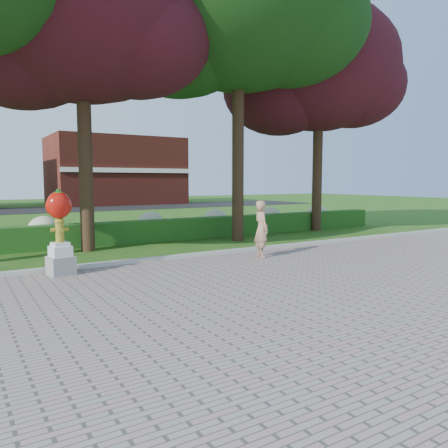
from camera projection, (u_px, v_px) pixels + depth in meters
name	position (u px, v px, depth m)	size (l,w,h in m)	color
ground	(243.00, 279.00, 10.15)	(100.00, 100.00, 0.00)	#234C13
walkway	(388.00, 327.00, 6.76)	(40.00, 14.00, 0.04)	gray
curb	(185.00, 257.00, 12.68)	(40.00, 0.18, 0.15)	#ADADA5
lawn_hedge	(136.00, 232.00, 16.03)	(24.00, 0.70, 0.80)	#164814
hydrangea_row	(141.00, 225.00, 17.16)	(20.10, 1.10, 0.99)	beige
street	(40.00, 210.00, 33.83)	(50.00, 8.00, 0.02)	black
building_right	(115.00, 171.00, 42.78)	(12.00, 8.00, 6.40)	maroon
tree_mid_left	(77.00, 17.00, 13.47)	(8.25, 7.04, 10.69)	black
tree_mid_right	(234.00, 5.00, 15.80)	(9.75, 8.32, 12.64)	black
tree_far_right	(316.00, 75.00, 19.43)	(7.88, 6.72, 10.21)	black
hydrant_sculpture	(60.00, 230.00, 10.30)	(0.63, 0.63, 2.03)	gray
woman	(261.00, 229.00, 12.74)	(0.61, 0.40, 1.66)	tan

